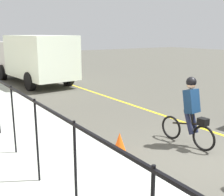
{
  "coord_description": "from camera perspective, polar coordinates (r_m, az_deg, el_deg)",
  "views": [
    {
      "loc": [
        -3.82,
        5.39,
        2.89
      ],
      "look_at": [
        2.96,
        0.79,
        1.0
      ],
      "focal_mm": 45.06,
      "sensor_mm": 36.0,
      "label": 1
    }
  ],
  "objects": [
    {
      "name": "ground_plane",
      "position": [
        7.21,
        19.15,
        -11.4
      ],
      "size": [
        80.0,
        80.0,
        0.0
      ],
      "primitive_type": "plane",
      "color": "#494840"
    },
    {
      "name": "iron_fence",
      "position": [
        5.31,
        -15.2,
        -4.8
      ],
      "size": [
        21.95,
        0.04,
        1.6
      ],
      "color": "black",
      "rests_on": "sidewalk"
    },
    {
      "name": "traffic_cone_far",
      "position": [
        6.94,
        1.55,
        -9.18
      ],
      "size": [
        0.36,
        0.36,
        0.54
      ],
      "primitive_type": "cone",
      "color": "#F25511",
      "rests_on": "ground"
    },
    {
      "name": "box_truck_background",
      "position": [
        17.08,
        -15.47,
        8.03
      ],
      "size": [
        6.87,
        2.95,
        2.78
      ],
      "rotation": [
        0.0,
        0.0,
        0.08
      ],
      "color": "silver",
      "rests_on": "ground"
    },
    {
      "name": "cyclist_follow",
      "position": [
        7.51,
        15.61,
        -2.77
      ],
      "size": [
        1.71,
        0.38,
        1.83
      ],
      "rotation": [
        0.0,
        0.0,
        0.06
      ],
      "color": "black",
      "rests_on": "ground"
    }
  ]
}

